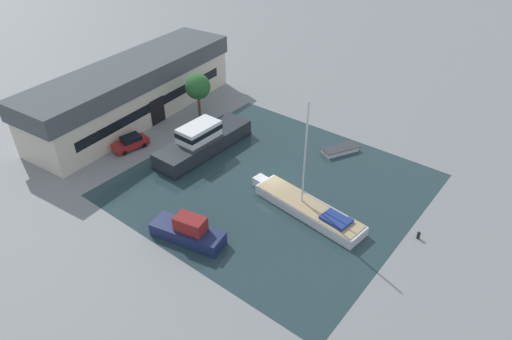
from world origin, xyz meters
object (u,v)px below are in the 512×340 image
at_px(sailboat_moored, 307,208).
at_px(parked_car, 131,142).
at_px(small_dinghy, 340,150).
at_px(motor_cruiser, 203,141).
at_px(cabin_boat, 188,231).
at_px(warehouse_building, 133,90).
at_px(quay_tree_near_building, 198,87).

bearing_deg(sailboat_moored, parked_car, 104.02).
height_order(parked_car, sailboat_moored, sailboat_moored).
distance_m(parked_car, small_dinghy, 24.33).
bearing_deg(motor_cruiser, small_dinghy, -142.26).
bearing_deg(parked_car, cabin_boat, 167.25).
distance_m(warehouse_building, small_dinghy, 27.18).
bearing_deg(warehouse_building, parked_car, -139.72).
bearing_deg(parked_car, quay_tree_near_building, -84.42).
distance_m(parked_car, cabin_boat, 17.60).
relative_size(motor_cruiser, cabin_boat, 1.81).
height_order(warehouse_building, sailboat_moored, sailboat_moored).
bearing_deg(warehouse_building, motor_cruiser, -99.95).
height_order(sailboat_moored, small_dinghy, sailboat_moored).
bearing_deg(parked_car, motor_cruiser, -135.50).
bearing_deg(quay_tree_near_building, small_dinghy, -78.42).
xyz_separation_m(sailboat_moored, cabin_boat, (-9.65, 6.24, 0.33)).
xyz_separation_m(parked_car, motor_cruiser, (4.86, -6.97, 0.50)).
xyz_separation_m(quay_tree_near_building, cabin_boat, (-17.37, -15.53, -3.32)).
bearing_deg(cabin_boat, sailboat_moored, -45.06).
bearing_deg(parked_car, sailboat_moored, -162.92).
height_order(parked_car, cabin_boat, cabin_boat).
distance_m(parked_car, motor_cruiser, 8.51).
xyz_separation_m(warehouse_building, quay_tree_near_building, (4.83, -6.78, 0.66)).
xyz_separation_m(parked_car, sailboat_moored, (2.96, -22.52, -0.22)).
xyz_separation_m(warehouse_building, sailboat_moored, (-2.89, -28.55, -2.99)).
bearing_deg(warehouse_building, cabin_boat, -124.96).
distance_m(quay_tree_near_building, parked_car, 11.24).
xyz_separation_m(warehouse_building, cabin_boat, (-12.54, -22.31, -2.66)).
relative_size(quay_tree_near_building, parked_car, 1.36).
height_order(sailboat_moored, motor_cruiser, sailboat_moored).
relative_size(warehouse_building, sailboat_moored, 2.39).
xyz_separation_m(quay_tree_near_building, motor_cruiser, (-5.81, -6.22, -2.93)).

